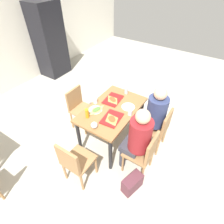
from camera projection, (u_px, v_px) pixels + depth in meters
name	position (u px, v px, depth m)	size (l,w,h in m)	color
ground_plane	(112.00, 139.00, 3.45)	(10.00, 10.00, 0.02)	#B2AD9E
main_table	(112.00, 113.00, 3.01)	(1.19, 0.75, 0.77)	olive
chair_near_left	(144.00, 152.00, 2.62)	(0.40, 0.40, 0.84)	#9E7247
chair_near_right	(159.00, 128.00, 3.00)	(0.40, 0.40, 0.84)	#9E7247
chair_far_side	(79.00, 106.00, 3.43)	(0.40, 0.40, 0.84)	#9E7247
chair_left_end	(74.00, 161.00, 2.50)	(0.40, 0.40, 0.84)	#9E7247
person_in_red	(137.00, 137.00, 2.52)	(0.32, 0.42, 1.25)	#383842
person_in_brown_jacket	(154.00, 114.00, 2.89)	(0.32, 0.42, 1.25)	#383842
tray_red_near	(112.00, 118.00, 2.75)	(0.36, 0.26, 0.02)	red
tray_red_far	(113.00, 99.00, 3.11)	(0.36, 0.26, 0.02)	red
paper_plate_center	(95.00, 110.00, 2.90)	(0.22, 0.22, 0.01)	white
paper_plate_near_edge	(128.00, 107.00, 2.96)	(0.22, 0.22, 0.01)	white
pizza_slice_a	(112.00, 119.00, 2.71)	(0.25, 0.26, 0.02)	#C68C47
pizza_slice_b	(113.00, 99.00, 3.08)	(0.22, 0.26, 0.02)	#C68C47
pizza_slice_c	(97.00, 110.00, 2.89)	(0.25, 0.17, 0.02)	#DBAD60
plastic_cup_a	(95.00, 101.00, 3.01)	(0.07, 0.07, 0.10)	white
plastic_cup_b	(130.00, 112.00, 2.79)	(0.07, 0.07, 0.10)	white
soda_can	(126.00, 91.00, 3.22)	(0.07, 0.07, 0.12)	#B7BCC6
condiment_bottle	(87.00, 113.00, 2.72)	(0.06, 0.06, 0.16)	orange
foil_bundle	(94.00, 125.00, 2.58)	(0.10, 0.10, 0.10)	silver
handbag	(132.00, 183.00, 2.63)	(0.32, 0.16, 0.28)	#592D38
drink_fridge	(49.00, 41.00, 4.80)	(0.70, 0.60, 1.90)	black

